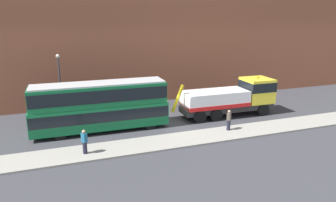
# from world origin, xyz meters

# --- Properties ---
(ground_plane) EXTENTS (120.00, 120.00, 0.00)m
(ground_plane) POSITION_xyz_m (0.00, 0.00, 0.00)
(ground_plane) COLOR #38383D
(near_kerb) EXTENTS (60.00, 2.80, 0.15)m
(near_kerb) POSITION_xyz_m (0.00, -4.20, 0.07)
(near_kerb) COLOR gray
(near_kerb) RESTS_ON ground_plane
(building_facade) EXTENTS (60.00, 1.50, 16.00)m
(building_facade) POSITION_xyz_m (0.00, 8.03, 8.07)
(building_facade) COLOR #935138
(building_facade) RESTS_ON ground_plane
(recovery_tow_truck) EXTENTS (10.16, 2.76, 3.67)m
(recovery_tow_truck) POSITION_xyz_m (5.90, 0.13, 1.76)
(recovery_tow_truck) COLOR #2D2D2D
(recovery_tow_truck) RESTS_ON ground_plane
(double_decker_bus) EXTENTS (11.08, 2.70, 4.06)m
(double_decker_bus) POSITION_xyz_m (-6.42, 0.14, 2.23)
(double_decker_bus) COLOR #146B38
(double_decker_bus) RESTS_ON ground_plane
(pedestrian_onlooker) EXTENTS (0.42, 0.48, 1.71)m
(pedestrian_onlooker) POSITION_xyz_m (-8.17, -4.39, 0.99)
(pedestrian_onlooker) COLOR #232333
(pedestrian_onlooker) RESTS_ON near_kerb
(pedestrian_bystander) EXTENTS (0.47, 0.46, 1.71)m
(pedestrian_bystander) POSITION_xyz_m (3.39, -3.69, 0.99)
(pedestrian_bystander) COLOR #232333
(pedestrian_bystander) RESTS_ON near_kerb
(street_lamp) EXTENTS (0.36, 0.36, 5.83)m
(street_lamp) POSITION_xyz_m (-9.33, 5.84, 3.47)
(street_lamp) COLOR #38383D
(street_lamp) RESTS_ON ground_plane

